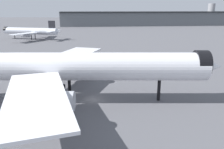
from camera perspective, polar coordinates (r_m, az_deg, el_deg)
name	(u,v)px	position (r m, az deg, el deg)	size (l,w,h in m)	color
ground	(93,100)	(47.59, -4.87, -6.29)	(900.00, 900.00, 0.00)	#56565B
airliner_near_gate	(76,67)	(45.40, -9.12, 1.83)	(57.27, 52.47, 16.01)	white
airliner_far_taxiway	(29,31)	(148.11, -20.03, 10.18)	(39.30, 35.20, 11.32)	silver
terminal_building	(155,18)	(260.73, 10.76, 13.66)	(204.51, 45.27, 23.48)	slate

